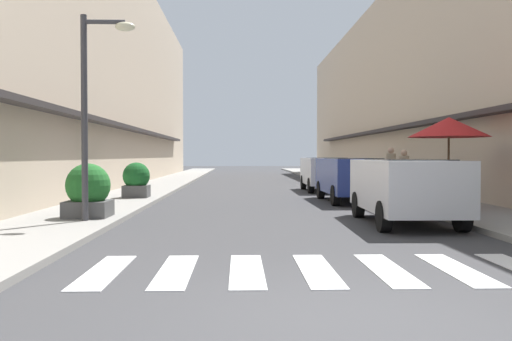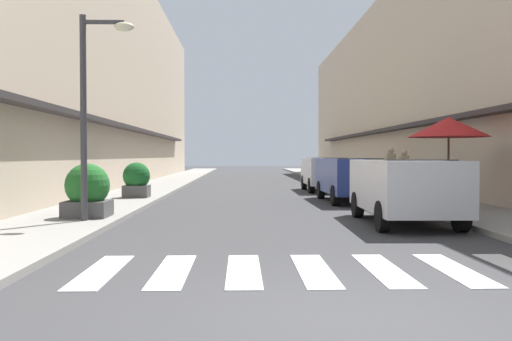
{
  "view_description": "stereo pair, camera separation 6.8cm",
  "coord_description": "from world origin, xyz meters",
  "px_view_note": "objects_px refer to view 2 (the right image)",
  "views": [
    {
      "loc": [
        -1.05,
        -5.02,
        1.55
      ],
      "look_at": [
        -0.49,
        13.21,
        1.06
      ],
      "focal_mm": 38.54,
      "sensor_mm": 36.0,
      "label": 1
    },
    {
      "loc": [
        -0.98,
        -5.02,
        1.55
      ],
      "look_at": [
        -0.49,
        13.21,
        1.06
      ],
      "focal_mm": 38.54,
      "sensor_mm": 36.0,
      "label": 2
    }
  ],
  "objects_px": {
    "cafe_umbrella": "(449,128)",
    "planter_midblock": "(87,191)",
    "parked_car_near": "(404,184)",
    "street_lamp": "(93,93)",
    "parked_car_mid": "(351,174)",
    "pedestrian_walking_far": "(404,173)",
    "planter_far": "(137,180)",
    "pedestrian_walking_near": "(391,170)",
    "parked_car_far": "(326,170)"
  },
  "relations": [
    {
      "from": "cafe_umbrella",
      "to": "planter_far",
      "type": "relative_size",
      "value": 2.08
    },
    {
      "from": "parked_car_far",
      "to": "cafe_umbrella",
      "type": "relative_size",
      "value": 1.63
    },
    {
      "from": "planter_midblock",
      "to": "pedestrian_walking_near",
      "type": "relative_size",
      "value": 0.72
    },
    {
      "from": "pedestrian_walking_near",
      "to": "pedestrian_walking_far",
      "type": "distance_m",
      "value": 1.3
    },
    {
      "from": "planter_midblock",
      "to": "planter_far",
      "type": "relative_size",
      "value": 1.04
    },
    {
      "from": "pedestrian_walking_far",
      "to": "parked_car_near",
      "type": "bearing_deg",
      "value": 148.12
    },
    {
      "from": "parked_car_mid",
      "to": "planter_far",
      "type": "bearing_deg",
      "value": 174.37
    },
    {
      "from": "planter_midblock",
      "to": "planter_far",
      "type": "distance_m",
      "value": 6.07
    },
    {
      "from": "parked_car_mid",
      "to": "pedestrian_walking_near",
      "type": "height_order",
      "value": "pedestrian_walking_near"
    },
    {
      "from": "pedestrian_walking_near",
      "to": "pedestrian_walking_far",
      "type": "height_order",
      "value": "pedestrian_walking_near"
    },
    {
      "from": "parked_car_mid",
      "to": "pedestrian_walking_near",
      "type": "xyz_separation_m",
      "value": [
        1.7,
        1.3,
        0.12
      ]
    },
    {
      "from": "parked_car_mid",
      "to": "parked_car_near",
      "type": "bearing_deg",
      "value": -90.0
    },
    {
      "from": "parked_car_far",
      "to": "planter_far",
      "type": "height_order",
      "value": "parked_car_far"
    },
    {
      "from": "street_lamp",
      "to": "pedestrian_walking_far",
      "type": "relative_size",
      "value": 2.75
    },
    {
      "from": "parked_car_near",
      "to": "planter_midblock",
      "type": "xyz_separation_m",
      "value": [
        -7.28,
        0.62,
        -0.2
      ]
    },
    {
      "from": "cafe_umbrella",
      "to": "pedestrian_walking_far",
      "type": "bearing_deg",
      "value": 94.45
    },
    {
      "from": "planter_far",
      "to": "pedestrian_walking_near",
      "type": "bearing_deg",
      "value": 3.71
    },
    {
      "from": "planter_far",
      "to": "pedestrian_walking_far",
      "type": "bearing_deg",
      "value": -4.5
    },
    {
      "from": "cafe_umbrella",
      "to": "pedestrian_walking_far",
      "type": "distance_m",
      "value": 3.54
    },
    {
      "from": "parked_car_far",
      "to": "pedestrian_walking_far",
      "type": "xyz_separation_m",
      "value": [
        1.78,
        -5.56,
        0.06
      ]
    },
    {
      "from": "cafe_umbrella",
      "to": "parked_car_mid",
      "type": "bearing_deg",
      "value": 121.98
    },
    {
      "from": "street_lamp",
      "to": "pedestrian_walking_near",
      "type": "height_order",
      "value": "street_lamp"
    },
    {
      "from": "planter_midblock",
      "to": "parked_car_mid",
      "type": "bearing_deg",
      "value": 36.33
    },
    {
      "from": "parked_car_near",
      "to": "street_lamp",
      "type": "xyz_separation_m",
      "value": [
        -6.93,
        -0.11,
        2.01
      ]
    },
    {
      "from": "planter_midblock",
      "to": "planter_far",
      "type": "bearing_deg",
      "value": 90.11
    },
    {
      "from": "planter_far",
      "to": "pedestrian_walking_near",
      "type": "height_order",
      "value": "pedestrian_walking_near"
    },
    {
      "from": "parked_car_mid",
      "to": "cafe_umbrella",
      "type": "relative_size",
      "value": 1.74
    },
    {
      "from": "planter_midblock",
      "to": "pedestrian_walking_far",
      "type": "distance_m",
      "value": 10.53
    },
    {
      "from": "parked_car_near",
      "to": "cafe_umbrella",
      "type": "bearing_deg",
      "value": 53.2
    },
    {
      "from": "cafe_umbrella",
      "to": "pedestrian_walking_near",
      "type": "distance_m",
      "value": 4.75
    },
    {
      "from": "planter_far",
      "to": "pedestrian_walking_far",
      "type": "height_order",
      "value": "pedestrian_walking_far"
    },
    {
      "from": "cafe_umbrella",
      "to": "planter_midblock",
      "type": "distance_m",
      "value": 9.68
    },
    {
      "from": "parked_car_mid",
      "to": "cafe_umbrella",
      "type": "bearing_deg",
      "value": -58.02
    },
    {
      "from": "cafe_umbrella",
      "to": "pedestrian_walking_near",
      "type": "height_order",
      "value": "cafe_umbrella"
    },
    {
      "from": "parked_car_near",
      "to": "pedestrian_walking_far",
      "type": "distance_m",
      "value": 6.24
    },
    {
      "from": "pedestrian_walking_near",
      "to": "parked_car_near",
      "type": "bearing_deg",
      "value": -39.95
    },
    {
      "from": "parked_car_mid",
      "to": "pedestrian_walking_near",
      "type": "relative_size",
      "value": 2.51
    },
    {
      "from": "cafe_umbrella",
      "to": "planter_midblock",
      "type": "relative_size",
      "value": 1.99
    },
    {
      "from": "planter_midblock",
      "to": "pedestrian_walking_near",
      "type": "bearing_deg",
      "value": 36.55
    },
    {
      "from": "cafe_umbrella",
      "to": "street_lamp",
      "type": "bearing_deg",
      "value": -162.53
    },
    {
      "from": "cafe_umbrella",
      "to": "planter_midblock",
      "type": "xyz_separation_m",
      "value": [
        -9.31,
        -2.1,
        -1.61
      ]
    },
    {
      "from": "street_lamp",
      "to": "pedestrian_walking_far",
      "type": "bearing_deg",
      "value": 34.93
    },
    {
      "from": "parked_car_near",
      "to": "cafe_umbrella",
      "type": "height_order",
      "value": "cafe_umbrella"
    },
    {
      "from": "planter_midblock",
      "to": "pedestrian_walking_near",
      "type": "distance_m",
      "value": 11.18
    },
    {
      "from": "parked_car_near",
      "to": "street_lamp",
      "type": "bearing_deg",
      "value": -179.13
    },
    {
      "from": "planter_midblock",
      "to": "street_lamp",
      "type": "bearing_deg",
      "value": -64.6
    },
    {
      "from": "parked_car_far",
      "to": "cafe_umbrella",
      "type": "height_order",
      "value": "cafe_umbrella"
    },
    {
      "from": "pedestrian_walking_far",
      "to": "parked_car_far",
      "type": "bearing_deg",
      "value": 2.45
    },
    {
      "from": "street_lamp",
      "to": "planter_far",
      "type": "xyz_separation_m",
      "value": [
        -0.36,
        6.8,
        -2.22
      ]
    },
    {
      "from": "cafe_umbrella",
      "to": "parked_car_far",
      "type": "bearing_deg",
      "value": 102.98
    }
  ]
}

